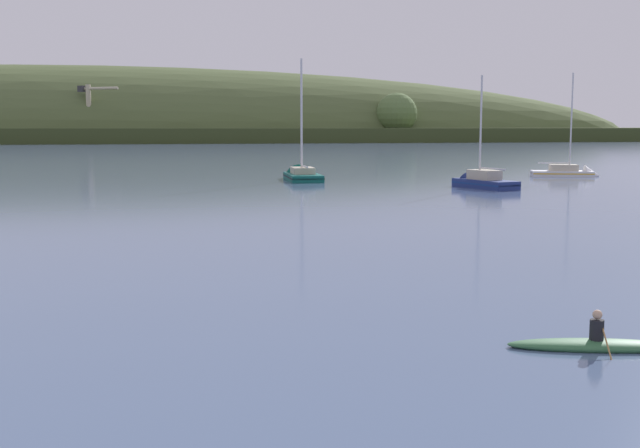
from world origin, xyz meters
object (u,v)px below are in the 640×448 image
object	(u,v)px
dockside_crane	(90,114)
sailboat_outer_reach	(479,184)
canoe_with_paddler	(596,345)
sailboat_far_left	(571,174)
sailboat_near_mooring	(301,178)

from	to	relation	value
dockside_crane	sailboat_outer_reach	size ratio (longest dim) A/B	1.72
canoe_with_paddler	sailboat_far_left	bearing A→B (deg)	76.51
sailboat_near_mooring	sailboat_far_left	world-z (taller)	sailboat_near_mooring
sailboat_near_mooring	sailboat_far_left	distance (m)	27.62
canoe_with_paddler	dockside_crane	bearing A→B (deg)	112.36
sailboat_far_left	sailboat_near_mooring	bearing A→B (deg)	-163.76
sailboat_outer_reach	canoe_with_paddler	world-z (taller)	sailboat_outer_reach
dockside_crane	sailboat_near_mooring	size ratio (longest dim) A/B	1.38
sailboat_outer_reach	canoe_with_paddler	bearing A→B (deg)	144.72
dockside_crane	canoe_with_paddler	bearing A→B (deg)	-46.43
sailboat_near_mooring	sailboat_far_left	bearing A→B (deg)	-88.95
sailboat_near_mooring	sailboat_outer_reach	size ratio (longest dim) A/B	1.25
dockside_crane	canoe_with_paddler	xyz separation A→B (m)	(29.27, -234.74, -8.51)
sailboat_far_left	sailboat_outer_reach	distance (m)	18.94
sailboat_near_mooring	sailboat_outer_reach	xyz separation A→B (m)	(12.75, -12.44, 0.11)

